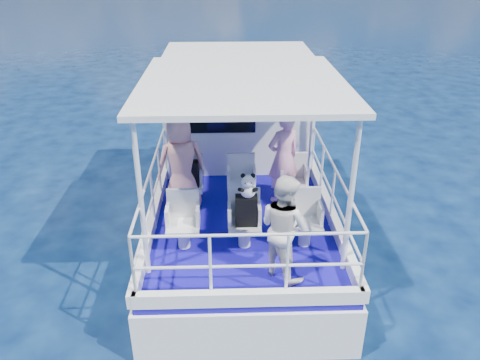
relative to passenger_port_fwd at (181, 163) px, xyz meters
name	(u,v)px	position (x,y,z in m)	size (l,w,h in m)	color
ground	(242,252)	(0.99, -0.08, -1.73)	(2000.00, 2000.00, 0.00)	black
hull	(240,222)	(0.99, 0.92, -1.73)	(3.00, 7.00, 1.60)	white
deck	(240,184)	(0.99, 0.92, -0.88)	(2.90, 6.90, 0.10)	#130986
cabin	(238,106)	(0.99, 2.22, 0.27)	(2.85, 2.00, 2.20)	white
canopy	(242,83)	(0.99, -0.28, 1.41)	(3.00, 3.20, 0.08)	white
canopy_posts	(242,155)	(0.99, -0.33, 0.27)	(2.77, 2.97, 2.20)	white
railings	(243,199)	(0.99, -0.66, -0.33)	(2.84, 3.59, 1.00)	white
seat_port_fwd	(189,194)	(0.09, 0.12, -0.64)	(0.48, 0.46, 0.38)	silver
seat_center_fwd	(241,193)	(0.99, 0.12, -0.64)	(0.48, 0.46, 0.38)	silver
seat_stbd_fwd	(293,192)	(1.89, 0.12, -0.64)	(0.48, 0.46, 0.38)	silver
seat_port_aft	(184,235)	(0.09, -1.18, -0.64)	(0.48, 0.46, 0.38)	silver
seat_center_aft	(244,234)	(0.99, -1.18, -0.64)	(0.48, 0.46, 0.38)	silver
seat_stbd_aft	(305,233)	(1.89, -1.18, -0.64)	(0.48, 0.46, 0.38)	silver
passenger_port_fwd	(181,163)	(0.00, 0.00, 0.00)	(0.62, 0.44, 1.66)	pink
passenger_stbd_fwd	(283,158)	(1.71, 0.19, -0.01)	(0.60, 0.39, 1.64)	pink
passenger_stbd_aft	(284,227)	(1.48, -1.86, -0.09)	(0.72, 0.56, 1.48)	silver
backpack_port	(189,174)	(0.10, 0.06, -0.22)	(0.34, 0.19, 0.45)	black
backpack_center	(246,210)	(1.02, -1.21, -0.21)	(0.31, 0.18, 0.47)	black
compact_camera	(188,160)	(0.11, 0.08, 0.03)	(0.10, 0.06, 0.06)	black
panda	(248,185)	(1.04, -1.23, 0.20)	(0.24, 0.20, 0.36)	white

